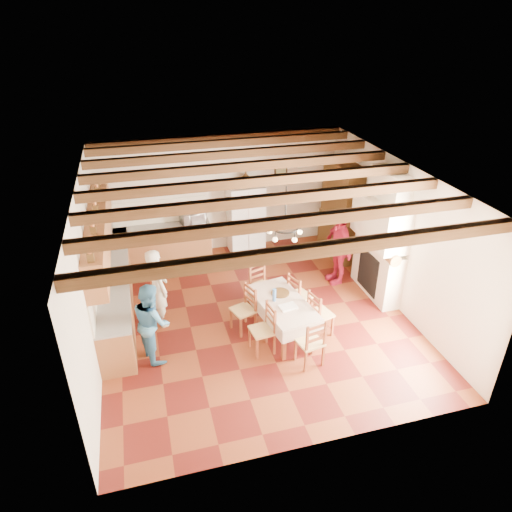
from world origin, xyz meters
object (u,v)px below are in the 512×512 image
Objects in this scene: chair_end_far at (262,286)px; refrigerator at (245,218)px; person_woman_blue at (152,321)px; person_man at (157,288)px; chair_left_far at (243,309)px; chair_end_near at (310,341)px; dining_table at (282,305)px; chair_left_near at (262,330)px; person_woman_red at (338,248)px; chair_right_far at (300,295)px; hutch at (341,211)px; chair_right_near at (321,313)px; microwave at (193,218)px.

refrigerator is at bearing 63.70° from chair_end_far.
person_man is at bearing -26.44° from person_woman_blue.
chair_left_far is 1.00× the size of chair_end_near.
chair_left_near reaches higher than dining_table.
chair_end_far is (0.40, 1.43, 0.00)m from chair_left_near.
chair_end_near is 0.56× the size of person_woman_red.
chair_left_near is 1.00× the size of chair_right_far.
hutch reaches higher than chair_right_far.
person_woman_blue is (-1.90, 0.39, 0.27)m from chair_left_near.
chair_left_far is 0.64× the size of person_woman_blue.
dining_table is 1.81× the size of chair_end_near.
refrigerator is 3.50m from chair_left_far.
chair_left_far and chair_right_far have the same top height.
chair_left_near is at bearing -53.60° from person_woman_red.
chair_right_near is at bearing -123.98° from hutch.
person_man is at bearing 53.66° from chair_right_near.
microwave is at bearing -178.15° from chair_left_near.
microwave reaches higher than chair_right_far.
person_woman_blue is (-0.18, -0.98, -0.07)m from person_man.
chair_left_far is 2.82m from person_woman_red.
refrigerator is at bearing -61.63° from person_man.
person_woman_blue is at bearing -73.27° from person_woman_red.
microwave reaches higher than chair_end_far.
person_woman_red reaches higher than person_woman_blue.
person_woman_blue reaches higher than chair_end_near.
person_woman_red is (1.61, 2.47, 0.38)m from chair_end_near.
person_woman_red is (2.51, 1.23, 0.38)m from chair_left_far.
hutch is 3.65m from microwave.
chair_right_far is (-0.16, 0.70, 0.00)m from chair_right_near.
chair_right_near is at bearing -18.28° from dining_table.
person_man is 1.00m from person_woman_blue.
chair_left_near is at bearing -140.52° from dining_table.
refrigerator is 1.83× the size of chair_right_far.
chair_end_near is 1.00× the size of chair_end_far.
chair_left_far is (-0.70, 0.27, -0.15)m from dining_table.
person_woman_blue is at bearing -30.71° from chair_end_near.
chair_right_far is at bearing 123.43° from chair_left_near.
refrigerator is 1.83× the size of chair_right_near.
refrigerator is 4.61m from chair_end_near.
chair_left_far is 1.00× the size of chair_end_far.
chair_right_far and chair_end_near have the same top height.
chair_right_near is 3.18m from person_man.
person_woman_blue is 0.87× the size of person_woman_red.
chair_left_near is at bearing -148.11° from person_man.
person_man is at bearing -126.07° from microwave.
chair_left_near is 1.65× the size of microwave.
hutch is at bearing -59.61° from chair_right_far.
chair_right_near is 4.26m from microwave.
hutch is at bearing -89.01° from person_man.
chair_right_near is at bearing -109.47° from person_woman_blue.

